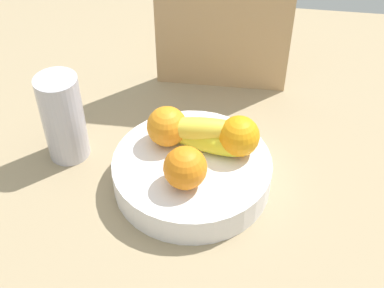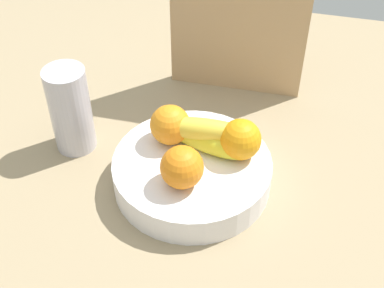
{
  "view_description": "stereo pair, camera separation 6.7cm",
  "coord_description": "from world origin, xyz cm",
  "px_view_note": "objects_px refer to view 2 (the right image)",
  "views": [
    {
      "loc": [
        10.25,
        -62.55,
        69.11
      ],
      "look_at": [
        1.09,
        1.85,
        9.46
      ],
      "focal_mm": 49.22,
      "sensor_mm": 36.0,
      "label": 1
    },
    {
      "loc": [
        16.81,
        -61.27,
        69.11
      ],
      "look_at": [
        1.09,
        1.85,
        9.46
      ],
      "focal_mm": 49.22,
      "sensor_mm": 36.0,
      "label": 2
    }
  ],
  "objects_px": {
    "orange_front_right": "(241,139)",
    "orange_center": "(170,125)",
    "cutting_board": "(239,12)",
    "orange_front_left": "(182,167)",
    "thermos_tumbler": "(70,110)",
    "fruit_bowl": "(192,172)",
    "banana_bunch": "(204,135)"
  },
  "relations": [
    {
      "from": "fruit_bowl",
      "to": "orange_front_right",
      "type": "height_order",
      "value": "orange_front_right"
    },
    {
      "from": "orange_front_left",
      "to": "banana_bunch",
      "type": "distance_m",
      "value": 0.09
    },
    {
      "from": "fruit_bowl",
      "to": "cutting_board",
      "type": "distance_m",
      "value": 0.34
    },
    {
      "from": "orange_center",
      "to": "thermos_tumbler",
      "type": "height_order",
      "value": "thermos_tumbler"
    },
    {
      "from": "orange_front_right",
      "to": "orange_center",
      "type": "relative_size",
      "value": 1.0
    },
    {
      "from": "cutting_board",
      "to": "orange_front_right",
      "type": "bearing_deg",
      "value": -78.89
    },
    {
      "from": "orange_front_right",
      "to": "cutting_board",
      "type": "relative_size",
      "value": 0.2
    },
    {
      "from": "fruit_bowl",
      "to": "banana_bunch",
      "type": "relative_size",
      "value": 1.6
    },
    {
      "from": "fruit_bowl",
      "to": "orange_front_left",
      "type": "xyz_separation_m",
      "value": [
        -0.0,
        -0.05,
        0.06
      ]
    },
    {
      "from": "orange_front_right",
      "to": "banana_bunch",
      "type": "bearing_deg",
      "value": 178.08
    },
    {
      "from": "orange_center",
      "to": "banana_bunch",
      "type": "distance_m",
      "value": 0.06
    },
    {
      "from": "fruit_bowl",
      "to": "orange_center",
      "type": "xyz_separation_m",
      "value": [
        -0.05,
        0.04,
        0.06
      ]
    },
    {
      "from": "cutting_board",
      "to": "thermos_tumbler",
      "type": "height_order",
      "value": "cutting_board"
    },
    {
      "from": "fruit_bowl",
      "to": "orange_front_right",
      "type": "distance_m",
      "value": 0.11
    },
    {
      "from": "orange_front_left",
      "to": "orange_front_right",
      "type": "xyz_separation_m",
      "value": [
        0.08,
        0.09,
        0.0
      ]
    },
    {
      "from": "orange_front_right",
      "to": "orange_center",
      "type": "height_order",
      "value": "same"
    },
    {
      "from": "orange_front_left",
      "to": "cutting_board",
      "type": "relative_size",
      "value": 0.2
    },
    {
      "from": "orange_front_right",
      "to": "thermos_tumbler",
      "type": "height_order",
      "value": "thermos_tumbler"
    },
    {
      "from": "orange_front_left",
      "to": "thermos_tumbler",
      "type": "height_order",
      "value": "thermos_tumbler"
    },
    {
      "from": "fruit_bowl",
      "to": "orange_front_right",
      "type": "bearing_deg",
      "value": 24.85
    },
    {
      "from": "cutting_board",
      "to": "orange_center",
      "type": "bearing_deg",
      "value": -105.66
    },
    {
      "from": "orange_front_left",
      "to": "orange_center",
      "type": "xyz_separation_m",
      "value": [
        -0.05,
        0.1,
        0.0
      ]
    },
    {
      "from": "orange_front_right",
      "to": "cutting_board",
      "type": "xyz_separation_m",
      "value": [
        -0.06,
        0.27,
        0.09
      ]
    },
    {
      "from": "orange_front_left",
      "to": "orange_front_right",
      "type": "distance_m",
      "value": 0.12
    },
    {
      "from": "orange_front_right",
      "to": "thermos_tumbler",
      "type": "relative_size",
      "value": 0.42
    },
    {
      "from": "orange_center",
      "to": "cutting_board",
      "type": "bearing_deg",
      "value": 75.04
    },
    {
      "from": "banana_bunch",
      "to": "thermos_tumbler",
      "type": "distance_m",
      "value": 0.25
    },
    {
      "from": "orange_front_left",
      "to": "orange_front_right",
      "type": "height_order",
      "value": "same"
    },
    {
      "from": "orange_center",
      "to": "thermos_tumbler",
      "type": "bearing_deg",
      "value": 179.43
    },
    {
      "from": "fruit_bowl",
      "to": "orange_front_left",
      "type": "bearing_deg",
      "value": -93.69
    },
    {
      "from": "orange_front_right",
      "to": "thermos_tumbler",
      "type": "distance_m",
      "value": 0.32
    },
    {
      "from": "fruit_bowl",
      "to": "cutting_board",
      "type": "height_order",
      "value": "cutting_board"
    }
  ]
}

